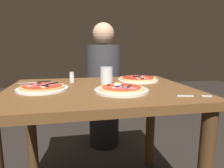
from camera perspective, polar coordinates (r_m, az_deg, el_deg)
dining_table at (r=1.15m, az=-3.38°, el=-7.38°), size 1.02×0.79×0.73m
pizza_foreground at (r=1.02m, az=2.72°, el=-1.50°), size 0.28×0.28×0.05m
pizza_across_left at (r=1.12m, az=-19.17°, el=-0.99°), size 0.27×0.27×0.03m
pizza_across_right at (r=1.36m, az=7.40°, el=1.41°), size 0.27×0.27×0.03m
water_glass_near at (r=1.25m, az=-1.59°, el=2.20°), size 0.08×0.08×0.10m
fork at (r=0.99m, az=21.68°, el=-3.16°), size 0.16×0.05×0.00m
knife at (r=1.37m, az=-20.55°, el=0.51°), size 0.19×0.08×0.01m
salt_shaker at (r=1.32m, az=-11.37°, el=1.91°), size 0.03×0.03×0.07m
diner_person at (r=1.92m, az=-2.35°, el=-1.52°), size 0.32×0.32×1.18m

